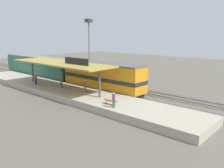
% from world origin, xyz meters
% --- Properties ---
extents(ground_plane, '(120.00, 120.00, 0.00)m').
position_xyz_m(ground_plane, '(2.00, 0.00, 0.00)').
color(ground_plane, '#5B564C').
extents(track_near, '(3.20, 110.00, 0.16)m').
position_xyz_m(track_near, '(0.00, 0.00, 0.03)').
color(track_near, '#4E4941').
rests_on(track_near, ground).
extents(track_far, '(3.20, 110.00, 0.16)m').
position_xyz_m(track_far, '(4.60, 0.00, 0.03)').
color(track_far, '#4E4941').
rests_on(track_far, ground).
extents(platform, '(6.00, 44.00, 0.90)m').
position_xyz_m(platform, '(-4.60, 0.00, 0.45)').
color(platform, '#A89E89').
rests_on(platform, ground).
extents(station_canopy, '(5.20, 18.00, 4.70)m').
position_xyz_m(station_canopy, '(-4.60, -0.09, 4.53)').
color(station_canopy, '#47474C').
rests_on(station_canopy, platform).
extents(platform_bench, '(0.44, 1.70, 0.50)m').
position_xyz_m(platform_bench, '(-6.00, -11.13, 1.34)').
color(platform_bench, '#333338').
rests_on(platform_bench, platform).
extents(locomotive, '(2.93, 14.43, 4.44)m').
position_xyz_m(locomotive, '(0.00, -4.00, 2.41)').
color(locomotive, '#28282D').
rests_on(locomotive, track_near).
extents(passenger_carriage_single, '(2.90, 20.00, 4.24)m').
position_xyz_m(passenger_carriage_single, '(0.00, 14.00, 2.31)').
color(passenger_carriage_single, '#28282D').
rests_on(passenger_carriage_single, track_near).
extents(freight_car, '(2.80, 12.00, 3.54)m').
position_xyz_m(freight_car, '(4.60, 1.27, 1.97)').
color(freight_car, '#28282D').
rests_on(freight_car, track_far).
extents(light_mast, '(1.10, 1.10, 11.70)m').
position_xyz_m(light_mast, '(7.80, 7.27, 8.40)').
color(light_mast, slate).
rests_on(light_mast, ground).
extents(person_waiting, '(0.34, 0.34, 1.71)m').
position_xyz_m(person_waiting, '(-5.97, 4.79, 1.85)').
color(person_waiting, navy).
rests_on(person_waiting, platform).
extents(person_walking, '(0.34, 0.34, 1.71)m').
position_xyz_m(person_walking, '(-4.10, -4.65, 1.85)').
color(person_walking, olive).
rests_on(person_walking, platform).
extents(person_boarding, '(0.34, 0.34, 1.71)m').
position_xyz_m(person_boarding, '(-6.62, -12.17, 1.85)').
color(person_boarding, '#23603D').
rests_on(person_boarding, platform).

